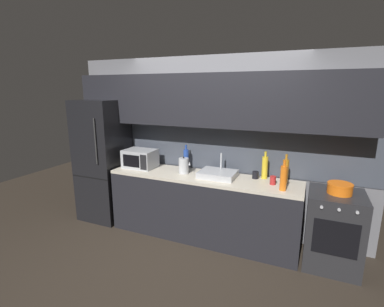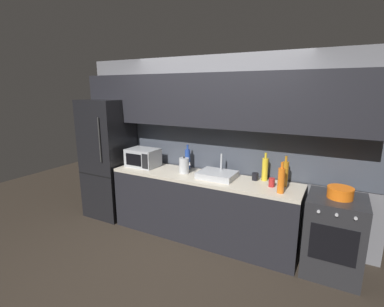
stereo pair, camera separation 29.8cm
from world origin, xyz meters
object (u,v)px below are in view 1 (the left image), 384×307
Objects in this scene: mug_red at (273,180)px; cooking_pot at (340,188)px; oven_range at (333,230)px; wine_bottle_orange at (283,178)px; microwave at (140,159)px; kettle at (184,166)px; mug_dark at (255,175)px; wine_bottle_amber at (285,171)px; refrigerator at (104,160)px; wine_bottle_yellow at (265,167)px; wine_bottle_blue at (186,159)px.

mug_red is 0.73m from cooking_pot.
oven_range is 0.85m from wine_bottle_orange.
microwave is 0.72m from kettle.
kettle is at bearing 179.70° from cooking_pot.
microwave is at bearing -174.98° from mug_dark.
microwave reaches higher than oven_range.
cooking_pot is at bearing 13.59° from wine_bottle_orange.
microwave is at bearing -177.11° from wine_bottle_amber.
mug_dark is at bearing 173.25° from wine_bottle_amber.
wine_bottle_yellow is at bearing 5.02° from refrigerator.
refrigerator is 3.34m from cooking_pot.
kettle is 1.94m from cooking_pot.
wine_bottle_amber is 1.03× the size of wine_bottle_blue.
wine_bottle_orange is at bearing -6.57° from kettle.
microwave is 1.80m from wine_bottle_yellow.
wine_bottle_amber reaches higher than wine_bottle_yellow.
wine_bottle_yellow is 0.98× the size of wine_bottle_amber.
oven_range is at bearing -5.98° from wine_bottle_blue.
wine_bottle_amber is at bearing 2.89° from microwave.
oven_range is 2.08m from wine_bottle_blue.
wine_bottle_orange reaches higher than microwave.
mug_dark is at bearing 5.02° from microwave.
kettle is 0.89× the size of cooking_pot.
wine_bottle_orange is 1.44m from wine_bottle_blue.
wine_bottle_amber reaches higher than mug_red.
oven_range is 2.51× the size of wine_bottle_orange.
wine_bottle_yellow is (-0.85, 0.22, 0.60)m from oven_range.
wine_bottle_yellow is 3.78× the size of mug_dark.
oven_range is 2.42× the size of wine_bottle_amber.
wine_bottle_amber is 1.39m from wine_bottle_blue.
mug_dark is at bearing 170.32° from cooking_pot.
mug_red is 0.28m from mug_dark.
wine_bottle_amber reaches higher than oven_range.
wine_bottle_amber is at bearing 39.03° from mug_red.
wine_bottle_orange is at bearing -53.16° from wine_bottle_yellow.
wine_bottle_orange is at bearing -39.47° from mug_dark.
wine_bottle_yellow is (2.47, 0.22, 0.11)m from refrigerator.
wine_bottle_amber is 0.62m from cooking_pot.
kettle is at bearing 179.66° from oven_range.
wine_bottle_blue reaches higher than microwave.
microwave is at bearing 179.57° from oven_range.
mug_dark is at bearing 148.47° from mug_red.
wine_bottle_orange is 0.23m from mug_red.
wine_bottle_amber is (2.74, 0.12, 0.11)m from refrigerator.
kettle is (0.72, -0.01, -0.03)m from microwave.
wine_bottle_orange is 1.35× the size of cooking_pot.
wine_bottle_yellow reaches higher than wine_bottle_orange.
refrigerator is 4.11× the size of microwave.
wine_bottle_yellow is at bearing 160.39° from wine_bottle_amber.
wine_bottle_yellow is at bearing 6.32° from microwave.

